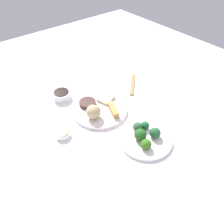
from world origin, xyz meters
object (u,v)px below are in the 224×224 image
object	(u,v)px
broccoli_plate	(145,138)
chopsticks_pair	(133,84)
sauce_ramekin_sweet_and_sour	(63,134)
soy_sauce_bowl	(62,95)
main_plate	(100,109)

from	to	relation	value
broccoli_plate	chopsticks_pair	xyz separation A→B (m)	(0.24, 0.33, -0.00)
broccoli_plate	sauce_ramekin_sweet_and_sour	xyz separation A→B (m)	(-0.27, 0.24, 0.00)
soy_sauce_bowl	main_plate	bearing A→B (deg)	-65.09
broccoli_plate	sauce_ramekin_sweet_and_sour	bearing A→B (deg)	137.66
sauce_ramekin_sweet_and_sour	main_plate	bearing A→B (deg)	7.52
main_plate	soy_sauce_bowl	xyz separation A→B (m)	(-0.10, 0.21, 0.01)
broccoli_plate	chopsticks_pair	size ratio (longest dim) A/B	1.19
main_plate	sauce_ramekin_sweet_and_sour	xyz separation A→B (m)	(-0.23, -0.03, 0.00)
soy_sauce_bowl	sauce_ramekin_sweet_and_sour	world-z (taller)	soy_sauce_bowl
broccoli_plate	sauce_ramekin_sweet_and_sour	world-z (taller)	sauce_ramekin_sweet_and_sour
main_plate	sauce_ramekin_sweet_and_sour	world-z (taller)	sauce_ramekin_sweet_and_sour
broccoli_plate	soy_sauce_bowl	world-z (taller)	soy_sauce_bowl
broccoli_plate	sauce_ramekin_sweet_and_sour	size ratio (longest dim) A/B	3.62
broccoli_plate	soy_sauce_bowl	xyz separation A→B (m)	(-0.14, 0.48, 0.01)
soy_sauce_bowl	chopsticks_pair	size ratio (longest dim) A/B	0.48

